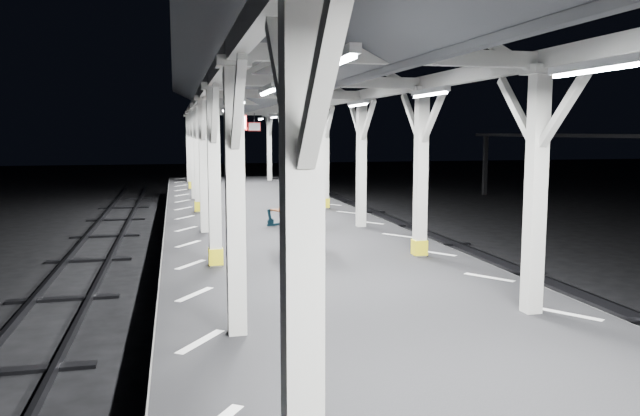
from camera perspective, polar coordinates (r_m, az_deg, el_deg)
name	(u,v)px	position (r m, az deg, el deg)	size (l,w,h in m)	color
ground	(350,346)	(10.38, 2.72, -12.47)	(120.00, 120.00, 0.00)	black
platform	(350,316)	(10.23, 2.74, -9.83)	(6.00, 50.00, 1.00)	black
hazard_stripes_left	(195,294)	(9.73, -11.39, -7.75)	(1.00, 48.00, 0.01)	silver
hazard_stripes_right	(489,277)	(11.00, 15.20, -6.14)	(1.00, 48.00, 0.01)	silver
track_left	(16,367)	(10.26, -26.02, -12.95)	(2.20, 60.00, 0.16)	#2D2D33
track_right	(616,320)	(12.62, 25.45, -9.24)	(2.20, 60.00, 0.16)	#2D2D33
canopy	(352,60)	(9.84, 2.91, 13.41)	(5.40, 49.00, 4.65)	beige
bench_mid	(302,234)	(12.28, -1.63, -2.39)	(0.78, 1.64, 0.86)	#0C2330
bench_far	(296,210)	(15.85, -2.17, -0.23)	(1.18, 1.72, 0.88)	#0C2330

